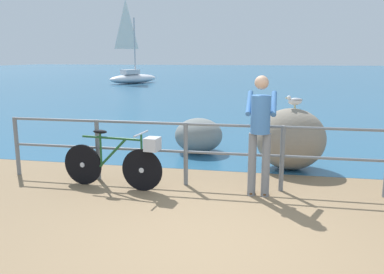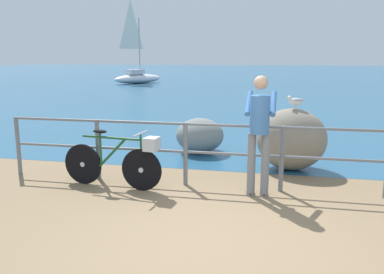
# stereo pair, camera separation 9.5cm
# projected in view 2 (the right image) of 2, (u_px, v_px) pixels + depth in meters

# --- Properties ---
(ground_plane) EXTENTS (120.00, 120.00, 0.10)m
(ground_plane) POSITION_uv_depth(u_px,v_px,m) (265.00, 92.00, 23.64)
(ground_plane) COLOR #846B4C
(sea_surface) EXTENTS (120.00, 90.00, 0.01)m
(sea_surface) POSITION_uv_depth(u_px,v_px,m) (272.00, 73.00, 50.32)
(sea_surface) COLOR #285B7F
(sea_surface) RESTS_ON ground_plane
(promenade_railing) EXTENTS (7.59, 0.07, 1.02)m
(promenade_railing) POSITION_uv_depth(u_px,v_px,m) (233.00, 148.00, 6.19)
(promenade_railing) COLOR slate
(promenade_railing) RESTS_ON ground_plane
(bicycle) EXTENTS (1.69, 0.48, 0.92)m
(bicycle) POSITION_uv_depth(u_px,v_px,m) (120.00, 159.00, 6.22)
(bicycle) COLOR black
(bicycle) RESTS_ON ground_plane
(person_at_railing) EXTENTS (0.45, 0.64, 1.78)m
(person_at_railing) POSITION_uv_depth(u_px,v_px,m) (259.00, 130.00, 5.77)
(person_at_railing) COLOR slate
(person_at_railing) RESTS_ON ground_plane
(breakwater_boulder_main) EXTENTS (1.26, 1.03, 1.13)m
(breakwater_boulder_main) POSITION_uv_depth(u_px,v_px,m) (291.00, 139.00, 7.24)
(breakwater_boulder_main) COLOR gray
(breakwater_boulder_main) RESTS_ON ground
(breakwater_boulder_left) EXTENTS (1.03, 1.01, 0.74)m
(breakwater_boulder_left) POSITION_uv_depth(u_px,v_px,m) (200.00, 135.00, 8.60)
(breakwater_boulder_left) COLOR gray
(breakwater_boulder_left) RESTS_ON ground
(seagull) EXTENTS (0.34, 0.20, 0.23)m
(seagull) POSITION_uv_depth(u_px,v_px,m) (296.00, 101.00, 7.10)
(seagull) COLOR gold
(seagull) RESTS_ON breakwater_boulder_main
(sailboat) EXTENTS (3.42, 4.43, 6.16)m
(sailboat) POSITION_uv_depth(u_px,v_px,m) (137.00, 74.00, 30.55)
(sailboat) COLOR white
(sailboat) RESTS_ON sea_surface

